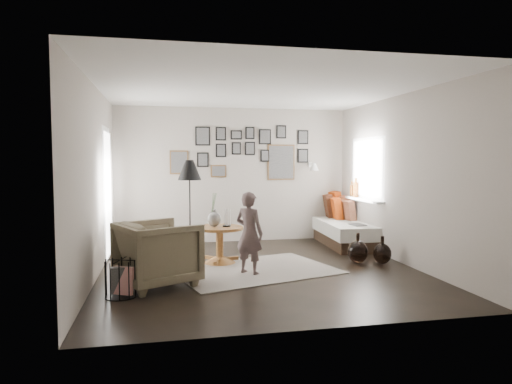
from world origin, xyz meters
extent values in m
plane|color=black|center=(0.00, 0.00, 0.00)|extent=(4.80, 4.80, 0.00)
plane|color=#9E958A|center=(0.00, 2.40, 1.30)|extent=(4.50, 0.00, 4.50)
plane|color=#9E958A|center=(0.00, -2.40, 1.30)|extent=(4.50, 0.00, 4.50)
plane|color=#9E958A|center=(-2.25, 0.00, 1.30)|extent=(0.00, 4.80, 4.80)
plane|color=#9E958A|center=(2.25, 0.00, 1.30)|extent=(0.00, 4.80, 4.80)
plane|color=white|center=(0.00, 0.00, 2.60)|extent=(4.80, 4.80, 0.00)
plane|color=white|center=(-2.23, 1.20, 1.05)|extent=(0.00, 2.14, 2.14)
plane|color=white|center=(-2.23, 1.20, 1.05)|extent=(0.00, 1.88, 1.88)
plane|color=white|center=(-2.23, 1.20, 1.05)|extent=(0.00, 1.93, 1.93)
plane|color=white|center=(2.23, 1.20, 1.45)|extent=(0.00, 1.30, 1.30)
plane|color=white|center=(2.23, 1.20, 1.45)|extent=(0.00, 1.14, 1.14)
cube|color=white|center=(2.17, 1.20, 0.88)|extent=(0.15, 1.32, 0.04)
cylinder|color=#8C4C14|center=(2.17, 1.55, 1.04)|extent=(0.10, 0.10, 0.28)
cylinder|color=#8C4C14|center=(2.17, 1.72, 1.01)|extent=(0.08, 0.08, 0.22)
cube|color=brown|center=(-1.05, 2.38, 1.55)|extent=(0.35, 0.03, 0.45)
cube|color=black|center=(-1.05, 2.37, 1.55)|extent=(0.30, 0.01, 0.40)
cube|color=black|center=(-0.60, 2.38, 2.05)|extent=(0.28, 0.03, 0.36)
cube|color=black|center=(-0.60, 2.37, 2.05)|extent=(0.23, 0.01, 0.31)
cube|color=black|center=(-0.60, 2.38, 1.60)|extent=(0.22, 0.03, 0.28)
cube|color=black|center=(-0.60, 2.37, 1.60)|extent=(0.17, 0.01, 0.23)
cube|color=black|center=(-0.25, 2.38, 2.10)|extent=(0.20, 0.03, 0.26)
cube|color=black|center=(-0.25, 2.37, 2.10)|extent=(0.15, 0.01, 0.21)
cube|color=black|center=(-0.25, 2.38, 1.78)|extent=(0.20, 0.03, 0.26)
cube|color=black|center=(-0.25, 2.37, 1.78)|extent=(0.15, 0.01, 0.21)
cube|color=black|center=(0.05, 2.38, 2.08)|extent=(0.22, 0.03, 0.18)
cube|color=black|center=(0.05, 2.37, 2.08)|extent=(0.17, 0.01, 0.13)
cube|color=black|center=(0.05, 2.38, 1.82)|extent=(0.18, 0.03, 0.24)
cube|color=black|center=(0.05, 2.37, 1.82)|extent=(0.13, 0.01, 0.19)
cube|color=black|center=(0.32, 2.38, 2.12)|extent=(0.18, 0.03, 0.24)
cube|color=black|center=(0.32, 2.37, 2.12)|extent=(0.13, 0.01, 0.19)
cube|color=black|center=(0.32, 2.38, 1.82)|extent=(0.20, 0.03, 0.26)
cube|color=black|center=(0.32, 2.37, 1.82)|extent=(0.15, 0.01, 0.21)
cube|color=black|center=(0.62, 2.38, 2.05)|extent=(0.24, 0.03, 0.30)
cube|color=black|center=(0.62, 2.37, 2.05)|extent=(0.19, 0.01, 0.25)
cube|color=black|center=(0.62, 2.38, 1.68)|extent=(0.18, 0.03, 0.24)
cube|color=black|center=(0.62, 2.37, 1.68)|extent=(0.13, 0.01, 0.19)
cube|color=brown|center=(0.95, 2.38, 1.55)|extent=(0.55, 0.03, 0.70)
cube|color=black|center=(0.95, 2.37, 1.55)|extent=(0.50, 0.01, 0.65)
cube|color=black|center=(0.95, 2.38, 2.15)|extent=(0.20, 0.03, 0.26)
cube|color=black|center=(0.95, 2.37, 2.15)|extent=(0.15, 0.01, 0.21)
cube|color=black|center=(1.40, 2.38, 2.05)|extent=(0.22, 0.03, 0.28)
cube|color=black|center=(1.40, 2.37, 2.05)|extent=(0.17, 0.01, 0.23)
cube|color=black|center=(1.40, 2.38, 1.68)|extent=(0.22, 0.03, 0.28)
cube|color=black|center=(1.40, 2.37, 1.68)|extent=(0.17, 0.01, 0.23)
cube|color=brown|center=(-0.30, 2.38, 1.38)|extent=(0.30, 0.03, 0.24)
cube|color=black|center=(-0.30, 2.37, 1.38)|extent=(0.25, 0.01, 0.19)
cube|color=white|center=(1.55, 2.37, 1.50)|extent=(0.06, 0.04, 0.10)
cylinder|color=white|center=(1.55, 2.25, 1.52)|extent=(0.02, 0.24, 0.02)
cone|color=white|center=(1.55, 2.12, 1.46)|extent=(0.18, 0.18, 0.14)
cube|color=beige|center=(-0.09, -0.03, 0.01)|extent=(2.57, 2.11, 0.01)
cone|color=brown|center=(-0.52, 0.53, 0.05)|extent=(0.54, 0.54, 0.10)
cylinder|color=brown|center=(-0.52, 0.53, 0.29)|extent=(0.11, 0.11, 0.42)
cylinder|color=brown|center=(-0.52, 0.53, 0.55)|extent=(0.73, 0.73, 0.04)
ellipsoid|color=black|center=(-0.60, 0.55, 0.69)|extent=(0.21, 0.21, 0.23)
cylinder|color=black|center=(-0.60, 0.55, 0.82)|extent=(0.06, 0.06, 0.04)
cylinder|color=black|center=(-0.41, 0.53, 0.58)|extent=(0.12, 0.12, 0.02)
cube|color=black|center=(2.00, 1.62, 0.11)|extent=(0.90, 1.92, 0.22)
cube|color=beige|center=(2.00, 1.62, 0.33)|extent=(0.96, 1.99, 0.24)
cube|color=#A13009|center=(2.02, 2.39, 0.69)|extent=(0.27, 0.57, 0.55)
cube|color=#391D12|center=(1.88, 2.29, 0.66)|extent=(0.30, 0.52, 0.49)
cube|color=maroon|center=(2.14, 2.13, 0.65)|extent=(0.33, 0.51, 0.47)
cube|color=#A13009|center=(1.94, 1.99, 0.64)|extent=(0.27, 0.48, 0.45)
cube|color=maroon|center=(2.10, 1.82, 0.62)|extent=(0.27, 0.44, 0.41)
cube|color=black|center=(2.00, 1.07, 0.45)|extent=(0.25, 0.32, 0.02)
imported|color=brown|center=(-1.44, -0.55, 0.41)|extent=(1.20, 1.19, 0.83)
cube|color=silver|center=(-1.41, -0.50, 0.48)|extent=(0.50, 0.50, 0.17)
cylinder|color=black|center=(-0.94, 0.90, 0.01)|extent=(0.25, 0.25, 0.03)
cylinder|color=black|center=(-0.94, 0.90, 0.71)|extent=(0.02, 0.02, 1.42)
cone|color=black|center=(-0.94, 0.90, 1.44)|extent=(0.37, 0.37, 0.32)
cube|color=black|center=(-1.86, -0.95, 0.20)|extent=(0.24, 0.11, 0.33)
cube|color=silver|center=(-1.83, -0.98, 0.20)|extent=(0.25, 0.19, 0.33)
ellipsoid|color=black|center=(1.57, 0.10, 0.18)|extent=(0.31, 0.31, 0.36)
cylinder|color=black|center=(1.57, 0.10, 0.42)|extent=(0.05, 0.05, 0.11)
ellipsoid|color=black|center=(1.92, -0.02, 0.16)|extent=(0.28, 0.28, 0.32)
cylinder|color=black|center=(1.92, -0.02, 0.37)|extent=(0.05, 0.05, 0.11)
imported|color=#534142|center=(-0.20, -0.22, 0.58)|extent=(0.50, 0.49, 1.16)
camera|label=1|loc=(-1.38, -6.39, 1.59)|focal=32.00mm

